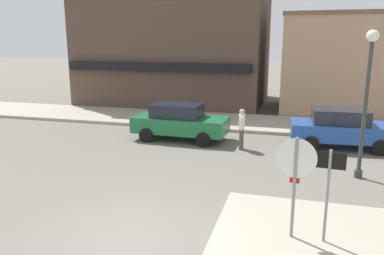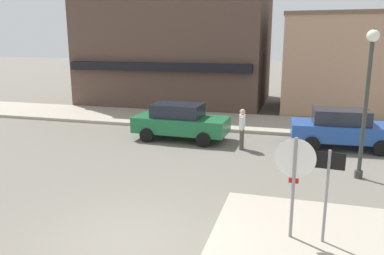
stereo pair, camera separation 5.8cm
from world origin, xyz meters
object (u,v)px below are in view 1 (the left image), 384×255
object	(u,v)px
stop_sign	(295,175)
one_way_sign	(328,187)
parked_car_second	(342,128)
pedestrian_crossing_near	(242,128)
parked_car_nearest	(180,121)
lamp_post	(368,83)

from	to	relation	value
stop_sign	one_way_sign	xyz separation A→B (m)	(0.64, -0.03, -0.19)
parked_car_second	pedestrian_crossing_near	distance (m)	4.01
parked_car_nearest	lamp_post	bearing A→B (deg)	-23.82
parked_car_nearest	one_way_sign	bearing A→B (deg)	-54.34
one_way_sign	lamp_post	world-z (taller)	lamp_post
parked_car_nearest	pedestrian_crossing_near	size ratio (longest dim) A/B	2.52
one_way_sign	parked_car_second	size ratio (longest dim) A/B	0.51
pedestrian_crossing_near	stop_sign	bearing A→B (deg)	-73.40
stop_sign	parked_car_second	size ratio (longest dim) A/B	0.56
stop_sign	pedestrian_crossing_near	xyz separation A→B (m)	(-2.02, 6.76, -0.65)
one_way_sign	parked_car_nearest	bearing A→B (deg)	125.66
parked_car_nearest	parked_car_second	world-z (taller)	same
one_way_sign	lamp_post	xyz separation A→B (m)	(1.32, 4.59, 1.63)
one_way_sign	parked_car_second	bearing A→B (deg)	81.90
one_way_sign	parked_car_second	xyz separation A→B (m)	(1.15, 8.06, -0.52)
stop_sign	parked_car_second	distance (m)	8.26
parked_car_nearest	pedestrian_crossing_near	bearing A→B (deg)	-15.76
parked_car_nearest	parked_car_second	size ratio (longest dim) A/B	0.99
parked_car_nearest	pedestrian_crossing_near	distance (m)	2.88
parked_car_nearest	pedestrian_crossing_near	xyz separation A→B (m)	(2.77, -0.78, 0.06)
parked_car_second	pedestrian_crossing_near	xyz separation A→B (m)	(-3.81, -1.27, 0.06)
stop_sign	parked_car_nearest	size ratio (longest dim) A/B	0.57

